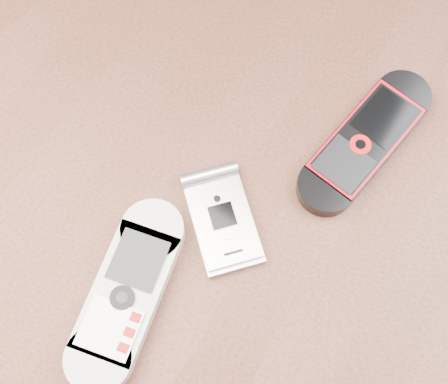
# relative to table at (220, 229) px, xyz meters

# --- Properties ---
(ground) EXTENTS (4.00, 4.00, 0.00)m
(ground) POSITION_rel_table_xyz_m (0.00, 0.00, -0.64)
(ground) COLOR #472B19
(ground) RESTS_ON ground
(table) EXTENTS (1.20, 0.80, 0.75)m
(table) POSITION_rel_table_xyz_m (0.00, 0.00, 0.00)
(table) COLOR black
(table) RESTS_ON ground
(nokia_white) EXTENTS (0.09, 0.18, 0.02)m
(nokia_white) POSITION_rel_table_xyz_m (-0.02, -0.12, 0.12)
(nokia_white) COLOR beige
(nokia_white) RESTS_ON table
(nokia_black_red) EXTENTS (0.08, 0.18, 0.02)m
(nokia_black_red) POSITION_rel_table_xyz_m (0.09, 0.11, 0.11)
(nokia_black_red) COLOR black
(nokia_black_red) RESTS_ON table
(motorola_razr) EXTENTS (0.11, 0.11, 0.02)m
(motorola_razr) POSITION_rel_table_xyz_m (0.02, -0.02, 0.11)
(motorola_razr) COLOR silver
(motorola_razr) RESTS_ON table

